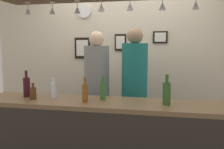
{
  "coord_description": "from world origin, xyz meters",
  "views": [
    {
      "loc": [
        0.6,
        -2.78,
        1.53
      ],
      "look_at": [
        0.0,
        0.1,
        1.19
      ],
      "focal_mm": 39.29,
      "sensor_mm": 36.0,
      "label": 1
    }
  ],
  "objects_px": {
    "person_right_teal_shirt": "(134,81)",
    "wall_clock": "(84,11)",
    "bottle_soda_clear": "(53,90)",
    "person_left_grey_shirt": "(97,82)",
    "bottle_wine_dark_red": "(27,87)",
    "bottle_beer_green_import": "(103,90)",
    "picture_frame_upper_small": "(160,37)",
    "bottle_beer_amber_tall": "(85,92)",
    "picture_frame_caricature": "(82,48)",
    "bottle_beer_brown_stubby": "(33,93)",
    "picture_frame_crest": "(120,42)",
    "bottle_champagne_green": "(167,93)"
  },
  "relations": [
    {
      "from": "picture_frame_caricature",
      "to": "picture_frame_upper_small",
      "type": "relative_size",
      "value": 1.55
    },
    {
      "from": "bottle_beer_green_import",
      "to": "picture_frame_crest",
      "type": "height_order",
      "value": "picture_frame_crest"
    },
    {
      "from": "person_left_grey_shirt",
      "to": "wall_clock",
      "type": "xyz_separation_m",
      "value": [
        -0.37,
        0.63,
        1.04
      ]
    },
    {
      "from": "person_left_grey_shirt",
      "to": "person_right_teal_shirt",
      "type": "distance_m",
      "value": 0.52
    },
    {
      "from": "person_right_teal_shirt",
      "to": "wall_clock",
      "type": "bearing_deg",
      "value": 144.7
    },
    {
      "from": "wall_clock",
      "to": "bottle_beer_brown_stubby",
      "type": "bearing_deg",
      "value": -94.52
    },
    {
      "from": "person_left_grey_shirt",
      "to": "person_right_teal_shirt",
      "type": "bearing_deg",
      "value": 0.0
    },
    {
      "from": "person_right_teal_shirt",
      "to": "bottle_beer_brown_stubby",
      "type": "height_order",
      "value": "person_right_teal_shirt"
    },
    {
      "from": "bottle_wine_dark_red",
      "to": "picture_frame_caricature",
      "type": "relative_size",
      "value": 0.88
    },
    {
      "from": "bottle_wine_dark_red",
      "to": "picture_frame_upper_small",
      "type": "distance_m",
      "value": 2.08
    },
    {
      "from": "person_left_grey_shirt",
      "to": "bottle_beer_amber_tall",
      "type": "xyz_separation_m",
      "value": [
        0.1,
        -0.84,
        0.01
      ]
    },
    {
      "from": "bottle_wine_dark_red",
      "to": "bottle_beer_green_import",
      "type": "bearing_deg",
      "value": 1.98
    },
    {
      "from": "bottle_beer_green_import",
      "to": "picture_frame_upper_small",
      "type": "relative_size",
      "value": 1.18
    },
    {
      "from": "bottle_beer_amber_tall",
      "to": "bottle_beer_brown_stubby",
      "type": "height_order",
      "value": "bottle_beer_amber_tall"
    },
    {
      "from": "bottle_champagne_green",
      "to": "person_left_grey_shirt",
      "type": "bearing_deg",
      "value": 139.57
    },
    {
      "from": "person_right_teal_shirt",
      "to": "bottle_beer_brown_stubby",
      "type": "distance_m",
      "value": 1.3
    },
    {
      "from": "person_right_teal_shirt",
      "to": "bottle_beer_green_import",
      "type": "xyz_separation_m",
      "value": [
        -0.26,
        -0.69,
        -0.01
      ]
    },
    {
      "from": "bottle_beer_green_import",
      "to": "bottle_beer_brown_stubby",
      "type": "bearing_deg",
      "value": -170.3
    },
    {
      "from": "bottle_champagne_green",
      "to": "picture_frame_crest",
      "type": "height_order",
      "value": "picture_frame_crest"
    },
    {
      "from": "bottle_beer_green_import",
      "to": "bottle_champagne_green",
      "type": "bearing_deg",
      "value": -7.76
    },
    {
      "from": "bottle_soda_clear",
      "to": "picture_frame_crest",
      "type": "distance_m",
      "value": 1.55
    },
    {
      "from": "bottle_beer_green_import",
      "to": "wall_clock",
      "type": "xyz_separation_m",
      "value": [
        -0.63,
        1.33,
        1.02
      ]
    },
    {
      "from": "person_right_teal_shirt",
      "to": "bottle_beer_brown_stubby",
      "type": "bearing_deg",
      "value": -140.72
    },
    {
      "from": "bottle_beer_brown_stubby",
      "to": "picture_frame_crest",
      "type": "height_order",
      "value": "picture_frame_crest"
    },
    {
      "from": "person_right_teal_shirt",
      "to": "picture_frame_upper_small",
      "type": "relative_size",
      "value": 8.0
    },
    {
      "from": "person_left_grey_shirt",
      "to": "wall_clock",
      "type": "relative_size",
      "value": 7.85
    },
    {
      "from": "bottle_beer_amber_tall",
      "to": "picture_frame_caricature",
      "type": "xyz_separation_m",
      "value": [
        -0.52,
        1.48,
        0.44
      ]
    },
    {
      "from": "bottle_champagne_green",
      "to": "bottle_beer_amber_tall",
      "type": "bearing_deg",
      "value": -176.3
    },
    {
      "from": "person_left_grey_shirt",
      "to": "bottle_wine_dark_red",
      "type": "bearing_deg",
      "value": -130.61
    },
    {
      "from": "picture_frame_upper_small",
      "to": "wall_clock",
      "type": "xyz_separation_m",
      "value": [
        -1.2,
        -0.01,
        0.42
      ]
    },
    {
      "from": "bottle_beer_amber_tall",
      "to": "picture_frame_caricature",
      "type": "bearing_deg",
      "value": 109.34
    },
    {
      "from": "bottle_soda_clear",
      "to": "wall_clock",
      "type": "xyz_separation_m",
      "value": [
        -0.08,
        1.36,
        1.03
      ]
    },
    {
      "from": "bottle_wine_dark_red",
      "to": "bottle_champagne_green",
      "type": "xyz_separation_m",
      "value": [
        1.54,
        -0.06,
        0.0
      ]
    },
    {
      "from": "bottle_beer_green_import",
      "to": "picture_frame_caricature",
      "type": "relative_size",
      "value": 0.76
    },
    {
      "from": "picture_frame_upper_small",
      "to": "picture_frame_crest",
      "type": "bearing_deg",
      "value": 180.0
    },
    {
      "from": "person_right_teal_shirt",
      "to": "picture_frame_crest",
      "type": "relative_size",
      "value": 6.77
    },
    {
      "from": "picture_frame_caricature",
      "to": "bottle_champagne_green",
      "type": "bearing_deg",
      "value": -46.81
    },
    {
      "from": "bottle_beer_amber_tall",
      "to": "bottle_champagne_green",
      "type": "distance_m",
      "value": 0.82
    },
    {
      "from": "bottle_beer_amber_tall",
      "to": "bottle_wine_dark_red",
      "type": "bearing_deg",
      "value": 171.15
    },
    {
      "from": "person_left_grey_shirt",
      "to": "bottle_wine_dark_red",
      "type": "distance_m",
      "value": 0.96
    },
    {
      "from": "bottle_soda_clear",
      "to": "bottle_champagne_green",
      "type": "height_order",
      "value": "bottle_champagne_green"
    },
    {
      "from": "bottle_beer_brown_stubby",
      "to": "wall_clock",
      "type": "height_order",
      "value": "wall_clock"
    },
    {
      "from": "bottle_beer_amber_tall",
      "to": "person_right_teal_shirt",
      "type": "bearing_deg",
      "value": 63.8
    },
    {
      "from": "bottle_beer_brown_stubby",
      "to": "picture_frame_crest",
      "type": "xyz_separation_m",
      "value": [
        0.7,
        1.46,
        0.56
      ]
    },
    {
      "from": "person_right_teal_shirt",
      "to": "picture_frame_upper_small",
      "type": "xyz_separation_m",
      "value": [
        0.31,
        0.64,
        0.6
      ]
    },
    {
      "from": "bottle_soda_clear",
      "to": "wall_clock",
      "type": "height_order",
      "value": "wall_clock"
    },
    {
      "from": "person_right_teal_shirt",
      "to": "wall_clock",
      "type": "distance_m",
      "value": 1.49
    },
    {
      "from": "bottle_soda_clear",
      "to": "wall_clock",
      "type": "bearing_deg",
      "value": 93.21
    },
    {
      "from": "picture_frame_crest",
      "to": "picture_frame_upper_small",
      "type": "height_order",
      "value": "picture_frame_upper_small"
    },
    {
      "from": "bottle_wine_dark_red",
      "to": "person_left_grey_shirt",
      "type": "bearing_deg",
      "value": 49.39
    }
  ]
}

